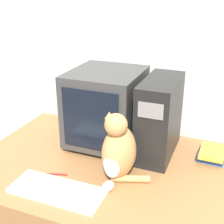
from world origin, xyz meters
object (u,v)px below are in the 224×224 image
at_px(cat, 118,151).
at_px(pen, 52,174).
at_px(crt_monitor, 106,107).
at_px(computer_tower, 159,117).
at_px(keyboard, 57,191).
at_px(book_stack, 212,154).

distance_m(cat, pen, 0.35).
distance_m(crt_monitor, computer_tower, 0.31).
xyz_separation_m(computer_tower, cat, (-0.12, -0.30, -0.07)).
height_order(crt_monitor, computer_tower, crt_monitor).
relative_size(keyboard, pen, 3.04).
relative_size(computer_tower, pen, 2.98).
xyz_separation_m(cat, book_stack, (0.40, 0.35, -0.12)).
relative_size(crt_monitor, computer_tower, 1.03).
bearing_deg(pen, crt_monitor, 74.24).
bearing_deg(cat, computer_tower, 72.68).
distance_m(keyboard, cat, 0.33).
bearing_deg(cat, pen, -157.52).
height_order(computer_tower, book_stack, computer_tower).
height_order(keyboard, book_stack, book_stack).
bearing_deg(keyboard, computer_tower, 57.48).
relative_size(computer_tower, cat, 1.21).
bearing_deg(book_stack, computer_tower, -171.63).
bearing_deg(crt_monitor, keyboard, -92.38).
bearing_deg(computer_tower, keyboard, -122.52).
bearing_deg(cat, crt_monitor, 125.98).
bearing_deg(pen, computer_tower, 43.91).
relative_size(keyboard, book_stack, 2.40).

